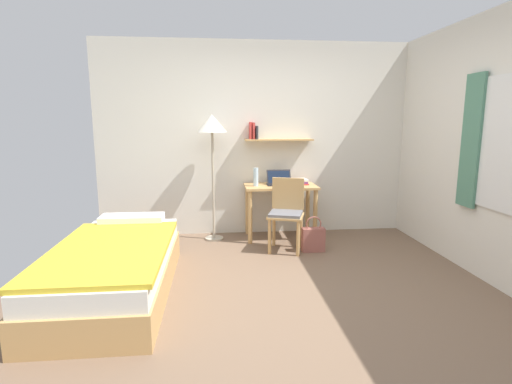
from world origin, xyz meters
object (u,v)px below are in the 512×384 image
Objects in this scene: desk_chair at (286,211)px; handbag at (313,239)px; desk at (280,196)px; book_stack at (301,182)px; standing_lamp at (212,131)px; bed at (116,268)px; laptop at (279,181)px; water_bottle at (256,177)px.

handbag is (0.31, -0.11, -0.33)m from desk_chair.
desk is 0.34m from book_stack.
book_stack is at bearing 2.07° from standing_lamp.
desk is 0.49m from desk_chair.
bed is 2.44m from laptop.
bed is at bearing -148.70° from desk_chair.
handbag is (0.31, -0.60, -0.41)m from desk.
handbag is (2.07, 0.96, -0.08)m from bed.
bed is 2.08m from desk_chair.
bed is 2.38m from desk.
desk is 3.81× the size of book_stack.
water_bottle is 1.09m from handbag.
desk_chair is 2.00× the size of handbag.
water_bottle reaches higher than bed.
water_bottle is at bearing -4.75° from standing_lamp.
standing_lamp reaches higher than handbag.
laptop is 0.34m from water_bottle.
laptop is 0.76× the size of handbag.
laptop is at bearing 42.56° from bed.
desk is at bearing 89.54° from desk_chair.
desk is at bearing -169.08° from book_stack.
laptop reaches higher than book_stack.
bed is at bearing -141.82° from book_stack.
standing_lamp is (0.88, 1.57, 1.19)m from bed.
standing_lamp is 6.83× the size of water_bottle.
desk_chair is 2.65× the size of laptop.
desk is 0.58× the size of standing_lamp.
desk_chair is at bearing -29.54° from standing_lamp.
handbag is at bearing -62.82° from desk.
water_bottle is 0.97× the size of book_stack.
book_stack reaches higher than desk.
standing_lamp reaches higher than book_stack.
handbag is at bearing -41.50° from water_bottle.
water_bottle is 0.63m from book_stack.
bed is at bearing -138.57° from desk.
water_bottle reaches higher than book_stack.
standing_lamp reaches higher than laptop.
laptop reaches higher than desk_chair.
standing_lamp is 3.77× the size of handbag.
standing_lamp is 0.81m from water_bottle.
laptop is at bearing 90.72° from desk_chair.
standing_lamp is at bearing -177.93° from book_stack.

